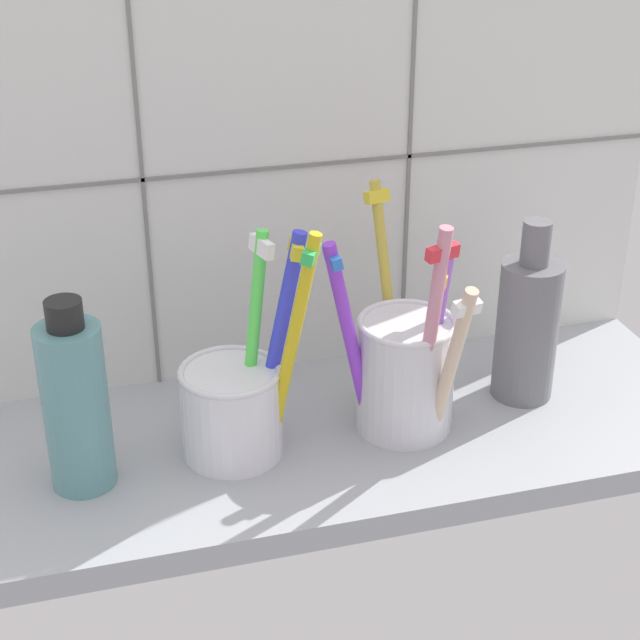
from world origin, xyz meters
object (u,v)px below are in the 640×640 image
object	(u,v)px
ceramic_vase	(527,326)
soap_bottle	(76,403)
toothbrush_cup_right	(406,367)
toothbrush_cup_left	(236,401)

from	to	relation	value
ceramic_vase	soap_bottle	world-z (taller)	ceramic_vase
toothbrush_cup_right	ceramic_vase	size ratio (longest dim) A/B	1.20
toothbrush_cup_right	soap_bottle	world-z (taller)	toothbrush_cup_right
soap_bottle	toothbrush_cup_right	bearing A→B (deg)	1.73
soap_bottle	ceramic_vase	bearing A→B (deg)	4.55
toothbrush_cup_right	ceramic_vase	world-z (taller)	toothbrush_cup_right
toothbrush_cup_left	toothbrush_cup_right	distance (cm)	13.02
ceramic_vase	soap_bottle	bearing A→B (deg)	-175.45
ceramic_vase	soap_bottle	xyz separation A→B (cm)	(-35.11, -2.79, 0.28)
toothbrush_cup_left	soap_bottle	bearing A→B (deg)	-175.96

